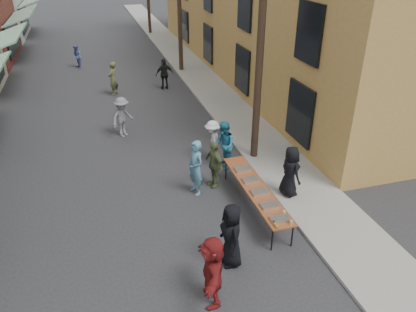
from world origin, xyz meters
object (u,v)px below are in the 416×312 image
serving_table (256,189)px  guest_front_c (224,146)px  server (290,171)px  catering_tray_sausage (280,219)px  guest_front_a (231,235)px  utility_pole_near (261,36)px

serving_table → guest_front_c: bearing=92.3°
guest_front_c → server: (1.38, -2.37, 0.05)m
catering_tray_sausage → guest_front_a: 1.52m
utility_pole_near → guest_front_c: bearing=-164.0°
guest_front_c → server: server is taller
catering_tray_sausage → server: size_ratio=0.30×
serving_table → catering_tray_sausage: (-0.00, -1.65, 0.08)m
utility_pole_near → catering_tray_sausage: (-1.22, -4.71, -3.71)m
serving_table → catering_tray_sausage: catering_tray_sausage is taller
utility_pole_near → guest_front_a: 6.80m
catering_tray_sausage → guest_front_c: size_ratio=0.28×
guest_front_a → guest_front_c: 4.88m
guest_front_c → guest_front_a: bearing=-12.8°
catering_tray_sausage → guest_front_c: 4.33m
serving_table → server: 1.33m
catering_tray_sausage → guest_front_c: guest_front_c is taller
catering_tray_sausage → guest_front_a: bearing=-166.5°
server → serving_table: bearing=94.6°
guest_front_c → server: size_ratio=1.06×
serving_table → utility_pole_near: bearing=68.2°
serving_table → guest_front_c: (-0.11, 2.68, 0.17)m
serving_table → guest_front_c: size_ratio=2.28×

